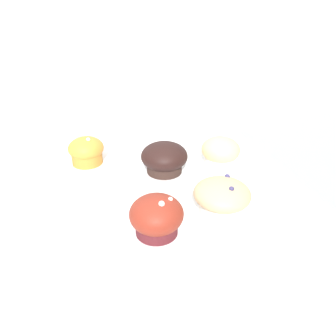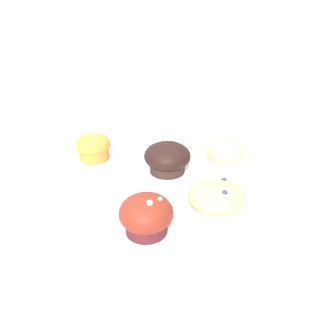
{
  "view_description": "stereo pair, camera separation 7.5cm",
  "coord_description": "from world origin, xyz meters",
  "px_view_note": "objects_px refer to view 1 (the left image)",
  "views": [
    {
      "loc": [
        0.02,
        -0.66,
        1.35
      ],
      "look_at": [
        0.19,
        -0.02,
        0.99
      ],
      "focal_mm": 35.0,
      "sensor_mm": 36.0,
      "label": 1
    },
    {
      "loc": [
        0.09,
        -0.67,
        1.35
      ],
      "look_at": [
        0.19,
        -0.02,
        0.99
      ],
      "focal_mm": 35.0,
      "sensor_mm": 36.0,
      "label": 2
    }
  ],
  "objects_px": {
    "muffin_back_right": "(222,197)",
    "muffin_front_right": "(220,152)",
    "muffin_front_center": "(156,216)",
    "muffin_back_left": "(86,151)",
    "muffin_front_left": "(164,158)"
  },
  "relations": [
    {
      "from": "muffin_back_left",
      "to": "muffin_back_right",
      "type": "bearing_deg",
      "value": -49.52
    },
    {
      "from": "muffin_back_left",
      "to": "muffin_front_left",
      "type": "distance_m",
      "value": 0.21
    },
    {
      "from": "muffin_front_center",
      "to": "muffin_back_right",
      "type": "bearing_deg",
      "value": 11.42
    },
    {
      "from": "muffin_back_left",
      "to": "muffin_front_right",
      "type": "distance_m",
      "value": 0.35
    },
    {
      "from": "muffin_front_center",
      "to": "muffin_front_left",
      "type": "relative_size",
      "value": 0.87
    },
    {
      "from": "muffin_front_center",
      "to": "muffin_back_left",
      "type": "height_order",
      "value": "muffin_front_center"
    },
    {
      "from": "muffin_back_right",
      "to": "muffin_front_right",
      "type": "relative_size",
      "value": 1.17
    },
    {
      "from": "muffin_front_center",
      "to": "muffin_back_left",
      "type": "bearing_deg",
      "value": 108.64
    },
    {
      "from": "muffin_front_left",
      "to": "muffin_front_right",
      "type": "distance_m",
      "value": 0.15
    },
    {
      "from": "muffin_back_left",
      "to": "muffin_front_right",
      "type": "height_order",
      "value": "muffin_front_right"
    },
    {
      "from": "muffin_front_left",
      "to": "muffin_front_right",
      "type": "relative_size",
      "value": 1.17
    },
    {
      "from": "muffin_back_right",
      "to": "muffin_front_left",
      "type": "bearing_deg",
      "value": 109.2
    },
    {
      "from": "muffin_front_left",
      "to": "muffin_back_left",
      "type": "bearing_deg",
      "value": 151.58
    },
    {
      "from": "muffin_front_right",
      "to": "muffin_back_left",
      "type": "bearing_deg",
      "value": 162.45
    },
    {
      "from": "muffin_front_center",
      "to": "muffin_front_right",
      "type": "height_order",
      "value": "muffin_front_center"
    }
  ]
}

